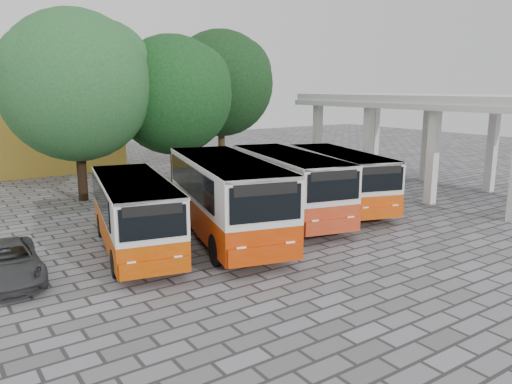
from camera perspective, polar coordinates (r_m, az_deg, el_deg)
ground at (r=19.97m, az=9.88°, el=-5.18°), size 90.00×90.00×0.00m
terminal_shelter at (r=29.72m, az=19.53°, el=9.51°), size 6.80×15.80×5.40m
bus_far_left at (r=18.24m, az=-13.72°, el=-2.01°), size 3.72×7.66×2.63m
bus_centre_left at (r=19.19m, az=-3.43°, el=-0.15°), size 4.73×9.12×3.11m
bus_centre_right at (r=22.24m, az=3.68°, el=1.23°), size 4.29×8.55×2.93m
bus_far_right at (r=24.61m, az=9.53°, el=1.86°), size 4.43×8.06×2.74m
tree_left at (r=27.09m, az=-19.78°, el=11.87°), size 7.92×7.54×9.63m
tree_middle at (r=29.00m, az=-9.42°, el=11.30°), size 7.01×6.68×8.70m
tree_right at (r=34.83m, az=-3.96°, el=12.66°), size 7.51×7.15×9.63m
parked_car at (r=17.07m, az=-26.65°, el=-7.23°), size 2.15×4.25×1.15m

